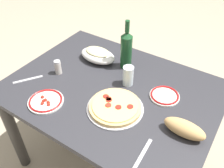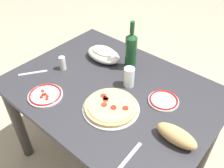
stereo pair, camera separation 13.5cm
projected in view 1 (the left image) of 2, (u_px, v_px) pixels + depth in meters
ground_plane at (112, 159)px, 1.83m from camera, size 8.00×8.00×0.00m
dining_table at (112, 104)px, 1.45m from camera, size 1.16×0.87×0.71m
pepperoni_pizza at (115, 107)px, 1.24m from camera, size 0.29×0.29×0.03m
baked_pasta_dish at (98, 55)px, 1.56m from camera, size 0.24×0.15×0.08m
wine_bottle at (126, 49)px, 1.45m from camera, size 0.07×0.07×0.31m
water_glass at (128, 76)px, 1.37m from camera, size 0.06×0.06×0.12m
side_plate_near at (165, 96)px, 1.31m from camera, size 0.16×0.16×0.02m
side_plate_far at (46, 101)px, 1.28m from camera, size 0.19×0.19×0.02m
bread_loaf at (184, 129)px, 1.10m from camera, size 0.20×0.08×0.07m
spice_shaker at (58, 67)px, 1.45m from camera, size 0.04×0.04×0.09m
fork_left at (28, 80)px, 1.43m from camera, size 0.11×0.15×0.00m
fork_right at (143, 154)px, 1.04m from camera, size 0.02×0.17×0.00m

